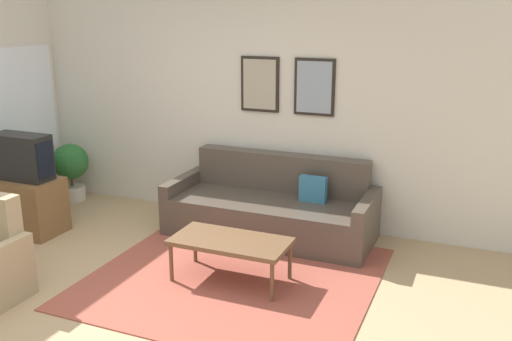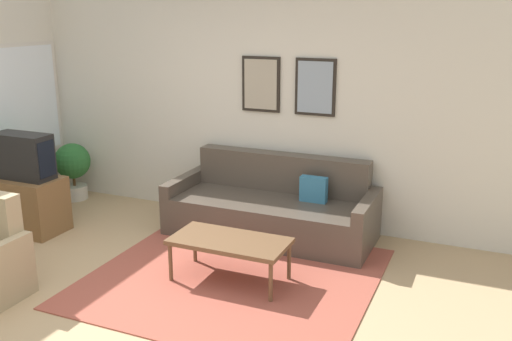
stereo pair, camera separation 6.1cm
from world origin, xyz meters
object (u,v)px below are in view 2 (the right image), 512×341
Objects in this scene: couch at (273,209)px; potted_plant_tall at (23,162)px; coffee_table at (230,243)px; tv at (23,156)px.

potted_plant_tall is (-2.83, -0.61, 0.37)m from couch.
tv is (-2.53, 0.22, 0.48)m from coffee_table.
tv reaches higher than coffee_table.
couch is at bearing 21.01° from tv.
coffee_table is at bearing -87.08° from couch.
couch reaches higher than coffee_table.
coffee_table is (0.06, -1.17, 0.08)m from couch.
tv reaches higher than couch.
potted_plant_tall is at bearing 169.01° from coffee_table.
potted_plant_tall reaches higher than couch.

